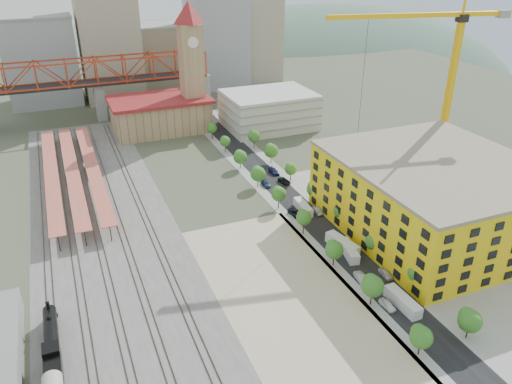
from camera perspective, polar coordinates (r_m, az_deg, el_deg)
name	(u,v)px	position (r m, az deg, el deg)	size (l,w,h in m)	color
ground	(250,224)	(131.70, -0.67, -3.63)	(400.00, 400.00, 0.00)	#474C38
ballast_strip	(101,219)	(140.12, -17.25, -2.94)	(36.00, 165.00, 0.06)	#605E59
dirt_lot	(288,297)	(106.46, 3.72, -11.88)	(28.00, 67.00, 0.06)	tan
street_asphalt	(281,190)	(149.49, 2.90, 0.22)	(12.00, 170.00, 0.06)	black
sidewalk_west	(264,193)	(147.45, 0.96, -0.14)	(3.00, 170.00, 0.04)	gray
sidewalk_east	(298,187)	(151.71, 4.78, 0.56)	(3.00, 170.00, 0.04)	gray
construction_pad	(438,226)	(138.93, 20.12, -3.68)	(50.00, 90.00, 0.06)	gray
rail_tracks	(94,220)	(140.00, -17.98, -3.03)	(26.56, 160.00, 0.18)	#382B23
platform_canopies	(72,170)	(163.23, -20.30, 2.39)	(16.00, 80.00, 4.12)	#D65C52
station_hall	(160,114)	(200.58, -10.86, 8.75)	(38.00, 24.00, 13.10)	tan
clock_tower	(191,55)	(196.19, -7.46, 15.25)	(12.00, 12.00, 52.00)	tan
parking_garage	(269,110)	(201.34, 1.48, 9.38)	(34.00, 26.00, 14.00)	silver
truss_bridge	(96,75)	(216.88, -17.78, 12.65)	(94.00, 9.60, 25.60)	gray
construction_building	(435,196)	(132.83, 19.76, -0.44)	(44.60, 50.60, 18.80)	yellow
street_trees	(296,205)	(141.53, 4.60, -1.44)	(15.40, 124.40, 8.00)	#205F1C
skyline	(156,44)	(256.87, -11.41, 16.24)	(133.00, 46.00, 60.00)	#9EA0A3
distant_hills	(183,148)	(403.42, -8.38, 4.97)	(647.00, 264.00, 227.00)	#4C6B59
locomotive	(52,344)	(99.87, -22.32, -15.76)	(2.86, 22.03, 5.51)	black
tower_crane	(443,64)	(157.43, 20.56, 13.54)	(52.70, 12.58, 57.03)	yellow
site_trailer_a	(403,302)	(107.23, 16.42, -11.94)	(2.45, 9.31, 2.55)	silver
site_trailer_b	(349,251)	(120.33, 10.57, -6.63)	(2.32, 8.81, 2.41)	silver
site_trailer_c	(342,244)	(122.34, 9.84, -5.89)	(2.56, 9.75, 2.67)	silver
site_trailer_d	(303,207)	(137.70, 5.40, -1.75)	(2.31, 8.79, 2.40)	silver
car_0	(387,305)	(106.49, 14.79, -12.39)	(1.68, 4.17, 1.42)	white
car_1	(361,278)	(112.49, 11.91, -9.64)	(1.65, 4.74, 1.56)	#A1A2A6
car_2	(296,213)	(135.58, 4.54, -2.43)	(2.38, 5.16, 1.44)	black
car_3	(266,184)	(151.87, 1.14, 0.96)	(1.94, 4.77, 1.38)	navy
car_4	(386,274)	(115.20, 14.59, -9.05)	(1.69, 4.19, 1.43)	silver
car_5	(317,211)	(137.30, 6.98, -2.16)	(1.52, 4.37, 1.44)	#AAA9AF
car_6	(284,181)	(153.80, 3.25, 1.26)	(2.24, 4.86, 1.35)	black
car_7	(274,171)	(160.19, 2.06, 2.38)	(2.12, 5.21, 1.51)	#1B1F4F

